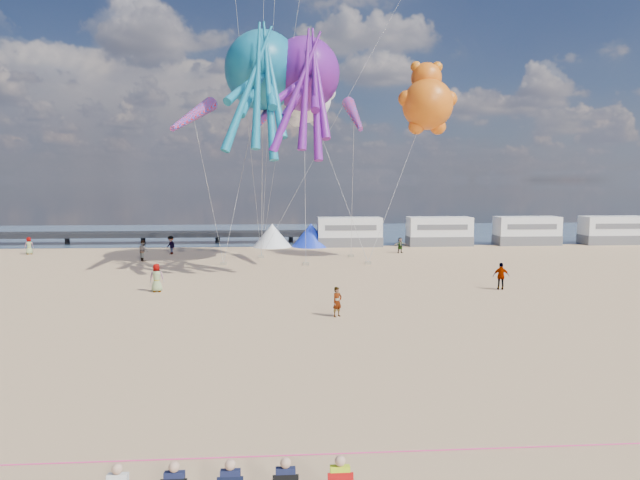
{
  "coord_description": "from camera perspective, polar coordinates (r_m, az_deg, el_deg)",
  "views": [
    {
      "loc": [
        -1.23,
        -18.56,
        6.84
      ],
      "look_at": [
        0.52,
        6.0,
        4.25
      ],
      "focal_mm": 32.0,
      "sensor_mm": 36.0,
      "label": 1
    }
  ],
  "objects": [
    {
      "name": "ground",
      "position": [
        19.82,
        -0.27,
        -14.18
      ],
      "size": [
        120.0,
        120.0,
        0.0
      ],
      "primitive_type": "plane",
      "color": "tan",
      "rests_on": "ground"
    },
    {
      "name": "water",
      "position": [
        73.89,
        -3.11,
        0.7
      ],
      "size": [
        120.0,
        120.0,
        0.0
      ],
      "primitive_type": "plane",
      "color": "#3D5774",
      "rests_on": "ground"
    },
    {
      "name": "pier",
      "position": [
        68.3,
        -27.14,
        0.43
      ],
      "size": [
        60.0,
        3.0,
        0.5
      ],
      "primitive_type": "cube",
      "color": "black",
      "rests_on": "ground"
    },
    {
      "name": "motorhome_0",
      "position": [
        59.25,
        2.95,
        0.82
      ],
      "size": [
        6.6,
        2.5,
        3.0
      ],
      "primitive_type": "cube",
      "color": "silver",
      "rests_on": "ground"
    },
    {
      "name": "motorhome_1",
      "position": [
        61.14,
        11.82,
        0.86
      ],
      "size": [
        6.6,
        2.5,
        3.0
      ],
      "primitive_type": "cube",
      "color": "silver",
      "rests_on": "ground"
    },
    {
      "name": "motorhome_2",
      "position": [
        64.39,
        19.98,
        0.88
      ],
      "size": [
        6.6,
        2.5,
        3.0
      ],
      "primitive_type": "cube",
      "color": "silver",
      "rests_on": "ground"
    },
    {
      "name": "motorhome_3",
      "position": [
        68.81,
        27.22,
        0.89
      ],
      "size": [
        6.6,
        2.5,
        3.0
      ],
      "primitive_type": "cube",
      "color": "silver",
      "rests_on": "ground"
    },
    {
      "name": "tent_white",
      "position": [
        58.84,
        -4.81,
        0.48
      ],
      "size": [
        4.0,
        4.0,
        2.4
      ],
      "primitive_type": "cone",
      "color": "white",
      "rests_on": "ground"
    },
    {
      "name": "tent_blue",
      "position": [
        58.92,
        -0.92,
        0.51
      ],
      "size": [
        4.0,
        4.0,
        2.4
      ],
      "primitive_type": "cone",
      "color": "#1933CC",
      "rests_on": "ground"
    },
    {
      "name": "rope_line",
      "position": [
        15.23,
        1.06,
        -20.6
      ],
      "size": [
        34.0,
        0.03,
        0.03
      ],
      "primitive_type": "cylinder",
      "rotation": [
        0.0,
        1.57,
        0.0
      ],
      "color": "#F2338C",
      "rests_on": "ground"
    },
    {
      "name": "standing_person",
      "position": [
        28.79,
        1.73,
        -6.2
      ],
      "size": [
        0.66,
        0.62,
        1.51
      ],
      "primitive_type": "imported",
      "rotation": [
        0.0,
        0.0,
        0.63
      ],
      "color": "tan",
      "rests_on": "ground"
    },
    {
      "name": "beachgoer_0",
      "position": [
        59.19,
        -27.09,
        -0.51
      ],
      "size": [
        0.7,
        0.65,
        1.61
      ],
      "primitive_type": "imported",
      "rotation": [
        0.0,
        0.0,
        3.72
      ],
      "color": "#7F6659",
      "rests_on": "ground"
    },
    {
      "name": "beachgoer_1",
      "position": [
        50.57,
        -17.25,
        -1.02
      ],
      "size": [
        0.96,
        1.04,
        1.79
      ],
      "primitive_type": "imported",
      "rotation": [
        0.0,
        0.0,
        2.15
      ],
      "color": "#7F6659",
      "rests_on": "ground"
    },
    {
      "name": "beachgoer_2",
      "position": [
        54.54,
        -14.69,
        -0.49
      ],
      "size": [
        1.05,
        1.05,
        1.72
      ],
      "primitive_type": "imported",
      "rotation": [
        0.0,
        0.0,
        5.48
      ],
      "color": "#7F6659",
      "rests_on": "ground"
    },
    {
      "name": "beachgoer_3",
      "position": [
        37.49,
        17.66,
        -3.47
      ],
      "size": [
        1.22,
        0.87,
        1.71
      ],
      "primitive_type": "imported",
      "rotation": [
        0.0,
        0.0,
        2.91
      ],
      "color": "#7F6659",
      "rests_on": "ground"
    },
    {
      "name": "beachgoer_4",
      "position": [
        54.21,
        8.02,
        -0.52
      ],
      "size": [
        0.93,
        0.59,
        1.48
      ],
      "primitive_type": "imported",
      "rotation": [
        0.0,
        0.0,
        0.28
      ],
      "color": "#7F6659",
      "rests_on": "ground"
    },
    {
      "name": "beachgoer_6",
      "position": [
        36.43,
        -16.01,
        -3.65
      ],
      "size": [
        0.68,
        0.48,
        1.76
      ],
      "primitive_type": "imported",
      "rotation": [
        0.0,
        0.0,
        3.23
      ],
      "color": "#7F6659",
      "rests_on": "ground"
    },
    {
      "name": "sandbag_a",
      "position": [
        46.83,
        -9.62,
        -2.34
      ],
      "size": [
        0.5,
        0.35,
        0.22
      ],
      "primitive_type": "cube",
      "color": "gray",
      "rests_on": "ground"
    },
    {
      "name": "sandbag_b",
      "position": [
        46.06,
        -1.42,
        -2.4
      ],
      "size": [
        0.5,
        0.35,
        0.22
      ],
      "primitive_type": "cube",
      "color": "gray",
      "rests_on": "ground"
    },
    {
      "name": "sandbag_c",
      "position": [
        46.65,
        4.83,
        -2.31
      ],
      "size": [
        0.5,
        0.35,
        0.22
      ],
      "primitive_type": "cube",
      "color": "gray",
      "rests_on": "ground"
    },
    {
      "name": "sandbag_d",
      "position": [
        50.9,
        3.11,
        -1.6
      ],
      "size": [
        0.5,
        0.35,
        0.22
      ],
      "primitive_type": "cube",
      "color": "gray",
      "rests_on": "ground"
    },
    {
      "name": "sandbag_e",
      "position": [
        50.62,
        -5.89,
        -1.67
      ],
      "size": [
        0.5,
        0.35,
        0.22
      ],
      "primitive_type": "cube",
      "color": "gray",
      "rests_on": "ground"
    },
    {
      "name": "kite_octopus_teal",
      "position": [
        46.27,
        -5.72,
        16.48
      ],
      "size": [
        6.55,
        11.64,
        12.56
      ],
      "primitive_type": null,
      "rotation": [
        0.0,
        0.0,
        -0.17
      ],
      "color": "#126C8C"
    },
    {
      "name": "kite_octopus_purple",
      "position": [
        46.4,
        -1.63,
        16.22
      ],
      "size": [
        7.85,
        11.59,
        12.2
      ],
      "primitive_type": null,
      "rotation": [
        0.0,
        0.0,
        -0.34
      ],
      "color": "#651783"
    },
    {
      "name": "kite_panda",
      "position": [
        48.95,
        -1.31,
        14.01
      ],
      "size": [
        5.89,
        5.68,
        6.98
      ],
      "primitive_type": null,
      "rotation": [
        0.0,
        0.0,
        0.23
      ],
      "color": "white"
    },
    {
      "name": "kite_teddy_orange",
      "position": [
        48.46,
        10.71,
        13.18
      ],
      "size": [
        5.86,
        5.63,
        7.06
      ],
      "primitive_type": null,
      "rotation": [
        0.0,
        0.0,
        0.21
      ],
      "color": "orange"
    },
    {
      "name": "windsock_left",
      "position": [
        43.22,
        -12.58,
        12.07
      ],
      "size": [
        2.98,
        7.38,
        7.35
      ],
      "primitive_type": null,
      "rotation": [
        0.0,
        0.0,
        -0.26
      ],
      "color": "red"
    },
    {
      "name": "windsock_mid",
      "position": [
        44.41,
        3.43,
        12.34
      ],
      "size": [
        1.25,
        6.11,
        6.07
      ],
      "primitive_type": null,
      "rotation": [
        0.0,
        0.0,
        0.04
      ],
      "color": "red"
    },
    {
      "name": "windsock_right",
      "position": [
        45.55,
        -5.72,
        12.0
      ],
      "size": [
        2.46,
        4.91,
        4.89
      ],
      "primitive_type": null,
      "rotation": [
        0.0,
        0.0,
        -0.34
      ],
      "color": "red"
    }
  ]
}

